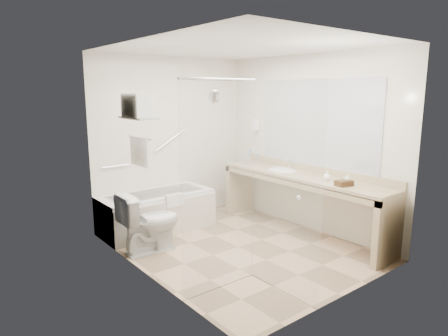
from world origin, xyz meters
TOP-DOWN VIEW (x-y plane):
  - floor at (0.00, 0.00)m, footprint 3.20×3.20m
  - ceiling at (0.00, 0.00)m, footprint 2.60×3.20m
  - wall_back at (0.00, 1.60)m, footprint 2.60×0.10m
  - wall_front at (0.00, -1.60)m, footprint 2.60×0.10m
  - wall_left at (-1.30, 0.00)m, footprint 0.10×3.20m
  - wall_right at (1.30, 0.00)m, footprint 0.10×3.20m
  - bathtub at (-0.50, 1.24)m, footprint 1.60×0.73m
  - grab_bar_short at (-0.95, 1.56)m, footprint 0.40×0.03m
  - grab_bar_long at (-0.05, 1.56)m, footprint 0.53×0.03m
  - shower_enclosure at (-0.63, -0.93)m, footprint 0.96×0.91m
  - towel_shelf at (-1.17, 0.35)m, footprint 0.24×0.55m
  - vanity_counter at (1.02, -0.15)m, footprint 0.55×2.70m
  - sink at (1.05, 0.25)m, footprint 0.40×0.52m
  - faucet at (1.20, 0.25)m, footprint 0.03×0.03m
  - mirror at (1.29, -0.15)m, footprint 0.02×2.00m
  - hairdryer_unit at (1.25, 1.05)m, footprint 0.08×0.10m
  - toilet at (-0.95, 0.60)m, footprint 0.78×0.46m
  - amenity_basket at (0.92, -0.90)m, footprint 0.23×0.18m
  - soap_bottle_a at (1.01, -0.88)m, footprint 0.10×0.15m
  - soap_bottle_b at (1.01, -0.58)m, footprint 0.13×0.15m
  - water_bottle_left at (0.92, 0.64)m, footprint 0.06×0.06m
  - water_bottle_mid at (1.05, 0.95)m, footprint 0.07×0.07m
  - water_bottle_right at (0.89, 0.81)m, footprint 0.06×0.06m
  - drinking_glass_near at (0.96, 1.10)m, footprint 0.08×0.08m
  - drinking_glass_far at (0.90, 0.90)m, footprint 0.07×0.07m

SIDE VIEW (x-z plane):
  - floor at x=0.00m, z-range 0.00..0.00m
  - bathtub at x=-0.50m, z-range -0.02..0.57m
  - toilet at x=-0.95m, z-range 0.00..0.75m
  - vanity_counter at x=1.02m, z-range 0.17..1.12m
  - sink at x=1.05m, z-range 0.75..0.89m
  - soap_bottle_a at x=1.01m, z-range 0.85..0.91m
  - amenity_basket at x=0.92m, z-range 0.85..0.92m
  - drinking_glass_far at x=0.90m, z-range 0.85..0.93m
  - soap_bottle_b at x=1.01m, z-range 0.85..0.94m
  - drinking_glass_near at x=0.96m, z-range 0.85..0.95m
  - faucet at x=1.20m, z-range 0.86..1.00m
  - water_bottle_right at x=0.89m, z-range 0.84..1.02m
  - water_bottle_left at x=0.92m, z-range 0.84..1.05m
  - grab_bar_short at x=-0.95m, z-range 0.93..0.96m
  - water_bottle_mid at x=1.05m, z-range 0.84..1.06m
  - shower_enclosure at x=-0.63m, z-range 0.01..2.12m
  - wall_back at x=0.00m, z-range 0.00..2.50m
  - wall_front at x=0.00m, z-range 0.00..2.50m
  - wall_left at x=-1.30m, z-range 0.00..2.50m
  - wall_right at x=1.30m, z-range 0.00..2.50m
  - grab_bar_long at x=-0.05m, z-range 1.09..1.41m
  - hairdryer_unit at x=1.25m, z-range 1.36..1.54m
  - mirror at x=1.29m, z-range 0.95..2.15m
  - towel_shelf at x=-1.17m, z-range 1.35..2.16m
  - ceiling at x=0.00m, z-range 2.45..2.55m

